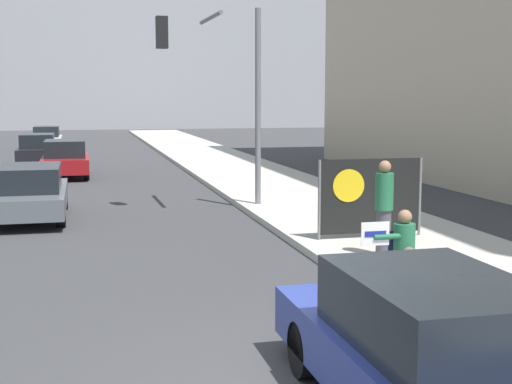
% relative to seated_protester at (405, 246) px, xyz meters
% --- Properties ---
extents(sidewalk_curb, '(4.37, 90.00, 0.17)m').
position_rel_seated_protester_xyz_m(sidewalk_curb, '(1.61, 11.96, -0.76)').
color(sidewalk_curb, '#B7B2A8').
rests_on(sidewalk_curb, ground_plane).
extents(seated_protester, '(0.96, 0.77, 1.24)m').
position_rel_seated_protester_xyz_m(seated_protester, '(0.00, 0.00, 0.00)').
color(seated_protester, '#474C56').
rests_on(seated_protester, sidewalk_curb).
extents(jogger_on_sidewalk, '(0.34, 0.34, 1.82)m').
position_rel_seated_protester_xyz_m(jogger_on_sidewalk, '(0.62, 2.23, 0.26)').
color(jogger_on_sidewalk, '#424247').
rests_on(jogger_on_sidewalk, sidewalk_curb).
extents(protest_banner, '(2.37, 0.06, 1.70)m').
position_rel_seated_protester_xyz_m(protest_banner, '(1.07, 3.98, 0.23)').
color(protest_banner, slate).
rests_on(protest_banner, sidewalk_curb).
extents(traffic_light_pole, '(2.88, 2.65, 5.43)m').
position_rel_seated_protester_xyz_m(traffic_light_pole, '(-1.09, 9.31, 2.99)').
color(traffic_light_pole, slate).
rests_on(traffic_light_pole, sidewalk_curb).
extents(parked_car_curbside, '(1.75, 4.47, 1.50)m').
position_rel_seated_protester_xyz_m(parked_car_curbside, '(-1.73, -4.11, -0.09)').
color(parked_car_curbside, navy).
rests_on(parked_car_curbside, ground_plane).
extents(car_on_road_nearest, '(1.87, 4.72, 1.41)m').
position_rel_seated_protester_xyz_m(car_on_road_nearest, '(-6.25, 9.19, -0.13)').
color(car_on_road_nearest, '#565B60').
rests_on(car_on_road_nearest, ground_plane).
extents(car_on_road_midblock, '(1.79, 4.17, 1.49)m').
position_rel_seated_protester_xyz_m(car_on_road_midblock, '(-5.52, 19.21, -0.10)').
color(car_on_road_midblock, maroon).
rests_on(car_on_road_midblock, ground_plane).
extents(car_on_road_distant, '(1.75, 4.43, 1.45)m').
position_rel_seated_protester_xyz_m(car_on_road_distant, '(-6.92, 25.38, -0.11)').
color(car_on_road_distant, black).
rests_on(car_on_road_distant, ground_plane).
extents(car_on_road_far_lane, '(1.70, 4.14, 1.44)m').
position_rel_seated_protester_xyz_m(car_on_road_far_lane, '(-6.93, 35.27, -0.12)').
color(car_on_road_far_lane, white).
rests_on(car_on_road_far_lane, ground_plane).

